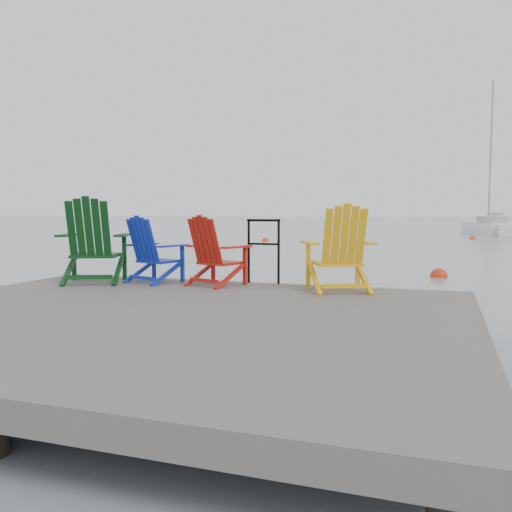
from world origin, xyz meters
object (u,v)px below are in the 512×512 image
(sailboat_near, at_px, (490,229))
(chair_green, at_px, (93,241))
(handrail, at_px, (264,245))
(chair_yellow, at_px, (340,249))
(buoy_b, at_px, (265,241))
(buoy_c, at_px, (473,239))
(chair_blue, at_px, (152,250))
(chair_red, at_px, (214,251))
(buoy_a, at_px, (439,277))

(sailboat_near, bearing_deg, chair_green, -114.08)
(handrail, distance_m, chair_green, 2.39)
(chair_yellow, relative_size, buoy_b, 2.94)
(handrail, height_order, chair_yellow, chair_yellow)
(sailboat_near, relative_size, buoy_b, 30.06)
(handrail, distance_m, buoy_c, 26.07)
(chair_green, distance_m, chair_blue, 0.84)
(chair_blue, bearing_deg, chair_green, -141.84)
(chair_red, xyz_separation_m, sailboat_near, (5.99, 34.15, -0.61))
(chair_green, relative_size, buoy_a, 2.91)
(chair_red, bearing_deg, chair_green, -151.72)
(chair_green, height_order, chair_yellow, chair_green)
(sailboat_near, relative_size, buoy_c, 29.91)
(handrail, relative_size, buoy_a, 2.25)
(sailboat_near, bearing_deg, buoy_c, -111.95)
(buoy_a, height_order, buoy_b, buoy_a)
(chair_green, distance_m, sailboat_near, 35.32)
(chair_green, bearing_deg, buoy_b, 78.71)
(buoy_b, bearing_deg, sailboat_near, 49.20)
(chair_yellow, xyz_separation_m, sailboat_near, (4.28, 34.17, -0.68))
(chair_blue, bearing_deg, chair_yellow, 16.34)
(chair_red, distance_m, buoy_c, 26.61)
(handrail, distance_m, sailboat_near, 34.13)
(handrail, bearing_deg, chair_blue, -162.67)
(chair_yellow, distance_m, buoy_b, 21.77)
(chair_yellow, height_order, sailboat_near, sailboat_near)
(chair_blue, bearing_deg, buoy_b, 120.31)
(chair_yellow, bearing_deg, buoy_a, 55.46)
(chair_yellow, height_order, buoy_c, chair_yellow)
(chair_blue, bearing_deg, sailboat_near, 95.10)
(chair_red, bearing_deg, sailboat_near, 98.27)
(handrail, distance_m, chair_blue, 1.57)
(chair_red, bearing_deg, chair_blue, -161.78)
(chair_yellow, bearing_deg, buoy_b, 85.96)
(chair_green, bearing_deg, sailboat_near, 54.60)
(chair_red, height_order, chair_yellow, chair_yellow)
(chair_yellow, distance_m, sailboat_near, 34.44)
(chair_yellow, relative_size, buoy_a, 2.65)
(handrail, relative_size, chair_red, 0.97)
(handrail, xyz_separation_m, chair_yellow, (1.16, -0.48, -0.01))
(chair_yellow, distance_m, buoy_a, 6.66)
(chair_green, height_order, chair_red, chair_green)
(chair_blue, height_order, chair_red, chair_red)
(handrail, bearing_deg, buoy_c, 81.22)
(chair_green, relative_size, chair_blue, 1.27)
(handrail, xyz_separation_m, buoy_a, (2.30, 6.01, -1.04))
(chair_red, relative_size, buoy_b, 2.57)
(chair_red, bearing_deg, chair_yellow, 17.85)
(chair_blue, height_order, sailboat_near, sailboat_near)
(chair_blue, xyz_separation_m, chair_yellow, (2.65, -0.01, 0.07))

